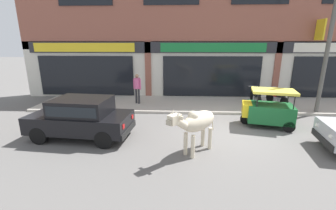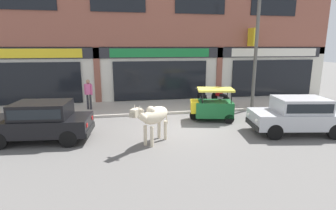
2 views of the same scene
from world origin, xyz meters
name	(u,v)px [view 1 (image 1 of 2)]	position (x,y,z in m)	size (l,w,h in m)	color
ground_plane	(230,132)	(0.00, 0.00, 0.00)	(90.00, 90.00, 0.00)	#605E5B
sidewalk	(214,104)	(0.00, 3.87, 0.06)	(19.00, 3.34, 0.12)	#B7AFA3
shop_building	(214,18)	(0.00, 5.80, 4.68)	(23.00, 1.40, 9.77)	#8E5142
cow	(197,122)	(-1.42, -1.70, 1.01)	(1.63, 1.72, 1.61)	beige
car_1	(81,116)	(-5.42, -0.72, 0.81)	(3.72, 1.92, 1.46)	black
auto_rickshaw	(268,111)	(1.67, 0.79, 0.66)	(2.13, 1.52, 1.52)	black
motorcycle_0	(255,97)	(2.16, 3.79, 0.51)	(0.52, 1.81, 0.88)	black
motorcycle_1	(277,98)	(3.22, 3.65, 0.51)	(0.60, 1.80, 0.88)	black
pedestrian	(137,86)	(-4.19, 3.64, 1.11)	(0.45, 0.32, 1.60)	#2D2D33
utility_pole	(329,43)	(4.65, 2.50, 3.31)	(0.18, 0.18, 6.38)	#595651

